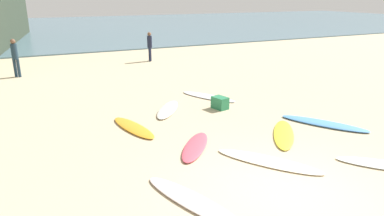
# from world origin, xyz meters

# --- Properties ---
(ground_plane) EXTENTS (120.00, 120.00, 0.00)m
(ground_plane) POSITION_xyz_m (0.00, 0.00, 0.00)
(ground_plane) COLOR #C6B28E
(ocean_water) EXTENTS (120.00, 40.00, 0.08)m
(ocean_water) POSITION_xyz_m (0.00, 39.53, 0.04)
(ocean_water) COLOR slate
(ocean_water) RESTS_ON ground_plane
(surfboard_0) EXTENTS (1.62, 2.02, 0.09)m
(surfboard_0) POSITION_xyz_m (-0.26, 5.91, 0.04)
(surfboard_0) COLOR silver
(surfboard_0) RESTS_ON ground_plane
(surfboard_1) EXTENTS (1.97, 2.43, 0.06)m
(surfboard_1) POSITION_xyz_m (0.46, 1.29, 0.03)
(surfboard_1) COLOR #F9E9C9
(surfboard_1) RESTS_ON ground_plane
(surfboard_2) EXTENTS (1.01, 2.24, 0.08)m
(surfboard_2) POSITION_xyz_m (-1.81, 4.77, 0.04)
(surfboard_2) COLOR orange
(surfboard_2) RESTS_ON ground_plane
(surfboard_3) EXTENTS (1.82, 2.11, 0.07)m
(surfboard_3) POSITION_xyz_m (1.88, 2.48, 0.04)
(surfboard_3) COLOR yellow
(surfboard_3) RESTS_ON ground_plane
(surfboard_5) EXTENTS (1.64, 2.38, 0.06)m
(surfboard_5) POSITION_xyz_m (1.73, 6.74, 0.03)
(surfboard_5) COLOR white
(surfboard_5) RESTS_ON ground_plane
(surfboard_6) EXTENTS (1.86, 2.52, 0.09)m
(surfboard_6) POSITION_xyz_m (3.53, 2.62, 0.04)
(surfboard_6) COLOR #4D8FD3
(surfboard_6) RESTS_ON ground_plane
(surfboard_7) EXTENTS (1.60, 1.85, 0.09)m
(surfboard_7) POSITION_xyz_m (-0.74, 2.77, 0.04)
(surfboard_7) COLOR #E44D5F
(surfboard_7) RESTS_ON ground_plane
(surfboard_8) EXTENTS (1.35, 2.54, 0.07)m
(surfboard_8) POSITION_xyz_m (-1.86, 0.53, 0.04)
(surfboard_8) COLOR silver
(surfboard_8) RESTS_ON ground_plane
(beachgoer_near) EXTENTS (0.38, 0.38, 1.69)m
(beachgoer_near) POSITION_xyz_m (2.18, 14.99, 0.94)
(beachgoer_near) COLOR #191E33
(beachgoer_near) RESTS_ON ground_plane
(beachgoer_mid) EXTENTS (0.39, 0.39, 1.81)m
(beachgoer_mid) POSITION_xyz_m (-4.91, 13.73, 1.01)
(beachgoer_mid) COLOR #1E3342
(beachgoer_mid) RESTS_ON ground_plane
(beach_cooler) EXTENTS (0.51, 0.62, 0.42)m
(beach_cooler) POSITION_xyz_m (1.45, 5.34, 0.21)
(beach_cooler) COLOR #287F51
(beach_cooler) RESTS_ON ground_plane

